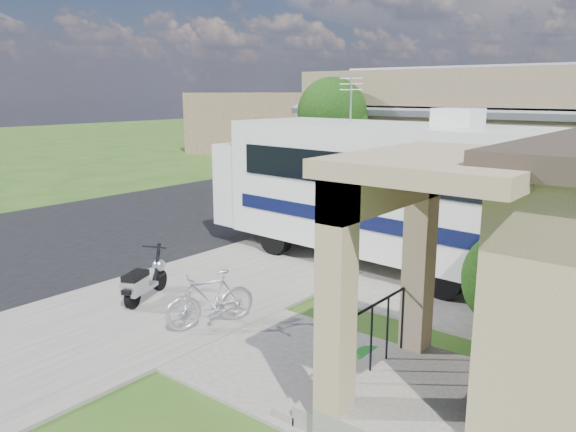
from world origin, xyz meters
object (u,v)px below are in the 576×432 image
Objects in this scene: shrub at (522,276)px; van at (410,151)px; motorhome at (375,186)px; pickup_truck at (337,168)px; bicycle at (210,302)px; garden_hose at (371,360)px; scooter at (143,282)px.

van is (-11.40, 18.64, -0.24)m from shrub.
motorhome is 1.51× the size of pickup_truck.
bicycle is 2.99m from garden_hose.
shrub reaches higher than van.
van reaches higher than scooter.
shrub is 0.41× the size of pickup_truck.
garden_hose is (-1.49, -2.10, -1.10)m from shrub.
bicycle is at bearing -23.26° from scooter.
scooter is at bearing -158.36° from bicycle.
bicycle is at bearing -63.01° from van.
motorhome is 6.06× the size of scooter.
scooter is 0.89× the size of bicycle.
scooter is at bearing 110.49° from pickup_truck.
van reaches higher than garden_hose.
motorhome is at bearing -57.09° from van.
motorhome is at bearing 45.02° from scooter.
bicycle is 3.63× the size of garden_hose.
shrub reaches higher than garden_hose.
pickup_truck is 7.37m from van.
shrub is at bearing -49.75° from van.
motorhome is at bearing 148.69° from shrub.
scooter reaches higher than garden_hose.
shrub is 5.19m from bicycle.
scooter is 3.22× the size of garden_hose.
shrub reaches higher than pickup_truck.
pickup_truck reaches higher than scooter.
pickup_truck is (-6.77, 13.93, 0.31)m from bicycle.
scooter is at bearing -157.19° from shrub.
pickup_truck is 16.52m from garden_hose.
pickup_truck is at bearing 137.78° from bicycle.
scooter is 1.90m from bicycle.
scooter is 0.25× the size of pickup_truck.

